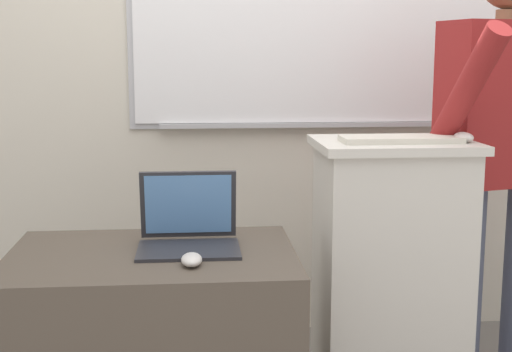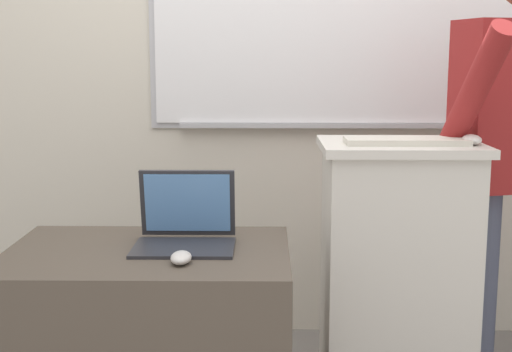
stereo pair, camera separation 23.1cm
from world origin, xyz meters
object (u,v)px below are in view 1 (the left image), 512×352
(lectern_podium, at_px, (389,277))
(laptop, at_px, (188,223))
(wireless_keyboard, at_px, (400,139))
(computer_mouse_by_laptop, at_px, (192,260))
(person_presenter, at_px, (502,140))
(computer_mouse_by_keyboard, at_px, (464,137))

(lectern_podium, bearing_deg, laptop, -164.26)
(lectern_podium, relative_size, wireless_keyboard, 2.46)
(computer_mouse_by_laptop, bearing_deg, person_presenter, 26.46)
(lectern_podium, bearing_deg, wireless_keyboard, -82.12)
(laptop, xyz_separation_m, wireless_keyboard, (0.71, 0.15, 0.24))
(lectern_podium, relative_size, person_presenter, 0.60)
(person_presenter, relative_size, computer_mouse_by_keyboard, 16.53)
(laptop, distance_m, computer_mouse_by_keyboard, 0.97)
(wireless_keyboard, xyz_separation_m, computer_mouse_by_keyboard, (0.21, -0.02, 0.01))
(person_presenter, height_order, laptop, person_presenter)
(wireless_keyboard, relative_size, computer_mouse_by_laptop, 4.01)
(laptop, distance_m, computer_mouse_by_laptop, 0.23)
(laptop, bearing_deg, computer_mouse_by_keyboard, 7.84)
(lectern_podium, distance_m, person_presenter, 0.67)
(computer_mouse_by_keyboard, bearing_deg, person_presenter, 43.73)
(person_presenter, bearing_deg, lectern_podium, -175.45)
(lectern_podium, bearing_deg, computer_mouse_by_keyboard, -18.16)
(person_presenter, distance_m, computer_mouse_by_laptop, 1.31)
(laptop, distance_m, wireless_keyboard, 0.77)
(laptop, bearing_deg, lectern_podium, 15.74)
(lectern_podium, height_order, wireless_keyboard, wireless_keyboard)
(person_presenter, relative_size, wireless_keyboard, 4.12)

